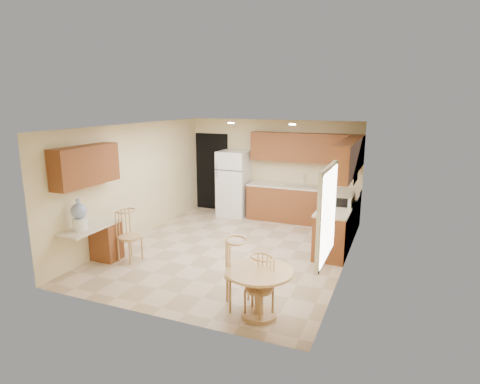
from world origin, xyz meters
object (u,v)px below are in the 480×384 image
at_px(water_crock, 79,216).
at_px(dining_table, 259,286).
at_px(refrigerator, 234,183).
at_px(chair_desk, 126,232).
at_px(chair_table_b, 257,284).
at_px(stove, 337,223).
at_px(chair_table_a, 237,269).

bearing_deg(water_crock, dining_table, -4.37).
bearing_deg(refrigerator, chair_desk, -99.23).
distance_m(dining_table, water_crock, 3.46).
relative_size(chair_table_b, water_crock, 1.57).
height_order(refrigerator, dining_table, refrigerator).
distance_m(refrigerator, stove, 3.15).
bearing_deg(stove, chair_table_b, -98.62).
xyz_separation_m(chair_table_a, water_crock, (-3.04, 0.19, 0.39)).
relative_size(stove, water_crock, 1.96).
relative_size(chair_table_a, water_crock, 1.85).
bearing_deg(dining_table, water_crock, 175.63).
distance_m(stove, chair_desk, 4.27).
xyz_separation_m(refrigerator, chair_table_b, (2.35, -4.68, -0.32)).
distance_m(chair_table_a, chair_table_b, 0.40).
relative_size(dining_table, chair_table_b, 1.08).
distance_m(refrigerator, dining_table, 5.18).
xyz_separation_m(chair_desk, water_crock, (-0.45, -0.65, 0.43)).
distance_m(dining_table, chair_table_a, 0.41).
bearing_deg(refrigerator, dining_table, -62.94).
xyz_separation_m(chair_table_a, chair_desk, (-2.59, 0.84, -0.04)).
relative_size(stove, chair_table_a, 1.06).
height_order(stove, water_crock, water_crock).
relative_size(refrigerator, dining_table, 1.80).
xyz_separation_m(refrigerator, chair_desk, (-0.60, -3.69, -0.26)).
bearing_deg(chair_table_b, water_crock, 16.52).
relative_size(chair_desk, water_crock, 1.74).
relative_size(dining_table, water_crock, 1.70).
bearing_deg(stove, chair_desk, -144.57).
relative_size(chair_table_a, chair_desk, 1.06).
height_order(chair_table_a, water_crock, water_crock).
bearing_deg(stove, refrigerator, 157.01).
distance_m(chair_table_b, water_crock, 3.45).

